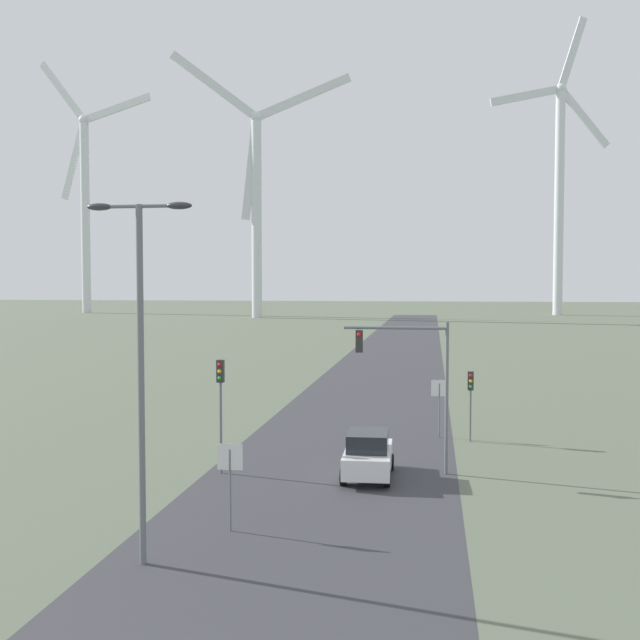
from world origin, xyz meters
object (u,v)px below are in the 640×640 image
(stop_sign_near, at_px, (230,470))
(car_approaching, at_px, (368,455))
(traffic_light_post_near_left, at_px, (220,391))
(traffic_light_mast_overhead, at_px, (411,366))
(wind_turbine_left, at_px, (257,192))
(traffic_light_post_near_right, at_px, (471,390))
(stop_sign_far, at_px, (439,397))
(wind_turbine_center, at_px, (559,180))
(wind_turbine_far_left, at_px, (85,195))
(streetlamp, at_px, (141,340))

(stop_sign_near, xyz_separation_m, car_approaching, (3.65, 6.95, -0.99))
(traffic_light_post_near_left, height_order, car_approaching, traffic_light_post_near_left)
(traffic_light_mast_overhead, distance_m, wind_turbine_left, 136.91)
(traffic_light_mast_overhead, bearing_deg, traffic_light_post_near_left, -170.94)
(traffic_light_post_near_left, height_order, wind_turbine_left, wind_turbine_left)
(traffic_light_post_near_right, distance_m, wind_turbine_left, 131.94)
(traffic_light_mast_overhead, bearing_deg, stop_sign_far, 80.45)
(stop_sign_far, distance_m, traffic_light_post_near_right, 1.69)
(traffic_light_mast_overhead, bearing_deg, wind_turbine_center, 78.89)
(traffic_light_post_near_left, distance_m, wind_turbine_left, 136.39)
(traffic_light_post_near_right, xyz_separation_m, car_approaching, (-4.30, -7.43, -1.58))
(stop_sign_near, height_order, traffic_light_post_near_left, traffic_light_post_near_left)
(car_approaching, bearing_deg, traffic_light_post_near_left, -177.95)
(stop_sign_near, xyz_separation_m, wind_turbine_center, (35.41, 161.31, 29.76))
(car_approaching, bearing_deg, wind_turbine_far_left, 119.38)
(traffic_light_mast_overhead, distance_m, wind_turbine_far_left, 174.33)
(wind_turbine_left, bearing_deg, traffic_light_post_near_left, -77.24)
(streetlamp, distance_m, traffic_light_post_near_right, 20.14)
(streetlamp, relative_size, wind_turbine_left, 0.17)
(wind_turbine_left, relative_size, wind_turbine_center, 0.82)
(car_approaching, xyz_separation_m, wind_turbine_far_left, (-84.62, 150.31, 28.99))
(car_approaching, height_order, wind_turbine_center, wind_turbine_center)
(stop_sign_far, bearing_deg, streetlamp, -114.20)
(stop_sign_near, height_order, traffic_light_mast_overhead, traffic_light_mast_overhead)
(streetlamp, bearing_deg, traffic_light_post_near_right, 61.10)
(streetlamp, xyz_separation_m, traffic_light_mast_overhead, (6.91, 10.90, -1.82))
(car_approaching, bearing_deg, traffic_light_post_near_right, 59.96)
(stop_sign_far, xyz_separation_m, traffic_light_post_near_left, (-8.72, -8.33, 1.33))
(wind_turbine_far_left, relative_size, wind_turbine_left, 1.13)
(stop_sign_far, distance_m, traffic_light_post_near_left, 12.14)
(wind_turbine_left, bearing_deg, streetlamp, -77.86)
(wind_turbine_left, bearing_deg, traffic_light_post_near_right, -72.10)
(streetlamp, relative_size, wind_turbine_center, 0.14)
(traffic_light_post_near_right, distance_m, wind_turbine_far_left, 170.51)
(streetlamp, relative_size, stop_sign_far, 3.42)
(stop_sign_far, bearing_deg, wind_turbine_center, 78.81)
(traffic_light_post_near_left, xyz_separation_m, car_approaching, (5.89, 0.21, -2.42))
(car_approaching, relative_size, wind_turbine_far_left, 0.06)
(traffic_light_post_near_left, bearing_deg, car_approaching, 2.05)
(streetlamp, distance_m, car_approaching, 12.38)
(wind_turbine_far_left, xyz_separation_m, wind_turbine_left, (49.09, -19.60, -2.46))
(wind_turbine_left, bearing_deg, car_approaching, -74.79)
(traffic_light_post_near_right, relative_size, wind_turbine_left, 0.06)
(traffic_light_post_near_left, bearing_deg, wind_turbine_left, 102.76)
(traffic_light_mast_overhead, height_order, wind_turbine_far_left, wind_turbine_far_left)
(streetlamp, height_order, stop_sign_far, streetlamp)
(car_approaching, xyz_separation_m, wind_turbine_left, (-35.53, 130.71, 26.53))
(wind_turbine_left, bearing_deg, traffic_light_mast_overhead, -74.01)
(traffic_light_mast_overhead, bearing_deg, wind_turbine_left, 105.99)
(traffic_light_post_near_left, relative_size, wind_turbine_center, 0.07)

